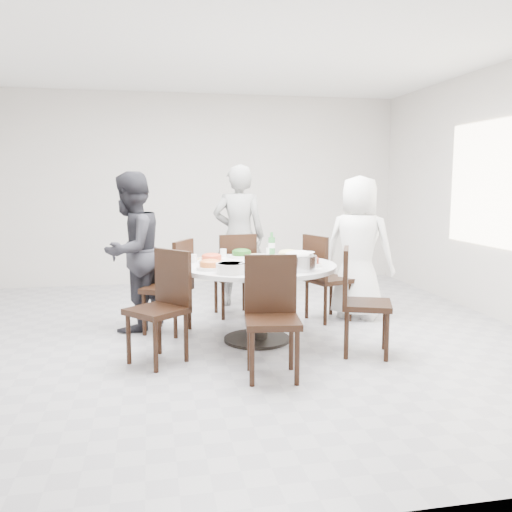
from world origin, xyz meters
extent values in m
cube|color=#A8A8AC|center=(0.00, 0.00, 0.00)|extent=(6.00, 6.00, 0.01)
cube|color=white|center=(0.00, 0.00, 2.80)|extent=(6.00, 6.00, 0.01)
cube|color=silver|center=(0.00, 3.00, 1.40)|extent=(6.00, 0.01, 2.80)
cube|color=silver|center=(0.00, -3.00, 1.40)|extent=(6.00, 0.01, 2.80)
cube|color=silver|center=(3.00, 0.00, 1.40)|extent=(0.01, 6.00, 2.80)
cube|color=white|center=(2.98, 0.00, 1.50)|extent=(0.04, 2.20, 1.40)
cylinder|color=white|center=(0.22, -0.19, 0.38)|extent=(1.50, 1.50, 0.75)
cube|color=black|center=(1.15, 0.44, 0.47)|extent=(0.53, 0.53, 0.95)
cube|color=black|center=(0.15, 0.85, 0.47)|extent=(0.46, 0.46, 0.95)
cube|color=black|center=(-0.62, 0.28, 0.47)|extent=(0.57, 0.57, 0.95)
cube|color=black|center=(-0.74, -0.65, 0.47)|extent=(0.59, 0.59, 0.95)
cube|color=black|center=(0.14, -1.18, 0.47)|extent=(0.47, 0.47, 0.95)
cube|color=black|center=(1.09, -0.78, 0.47)|extent=(0.54, 0.54, 0.95)
imported|color=white|center=(1.50, 0.47, 0.80)|extent=(0.92, 0.88, 1.59)
imported|color=black|center=(0.29, 1.32, 0.86)|extent=(0.71, 0.54, 1.73)
imported|color=black|center=(-0.97, 0.48, 0.81)|extent=(0.93, 0.99, 1.63)
cylinder|color=white|center=(0.14, 0.26, 0.78)|extent=(0.25, 0.25, 0.06)
cylinder|color=white|center=(0.60, 0.09, 0.78)|extent=(0.26, 0.26, 0.07)
cylinder|color=white|center=(-0.20, -0.01, 0.78)|extent=(0.25, 0.25, 0.07)
cylinder|color=white|center=(0.66, -0.38, 0.78)|extent=(0.28, 0.28, 0.07)
cylinder|color=white|center=(-0.25, -0.42, 0.78)|extent=(0.24, 0.24, 0.06)
cylinder|color=silver|center=(0.52, -0.60, 0.82)|extent=(0.30, 0.30, 0.13)
cylinder|color=white|center=(-0.09, -0.63, 0.79)|extent=(0.28, 0.28, 0.08)
cylinder|color=#317B3A|center=(0.49, 0.37, 0.87)|extent=(0.07, 0.07, 0.25)
cylinder|color=white|center=(0.24, 0.46, 0.79)|extent=(0.07, 0.07, 0.08)
camera|label=1|loc=(-0.78, -5.16, 1.54)|focal=38.00mm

